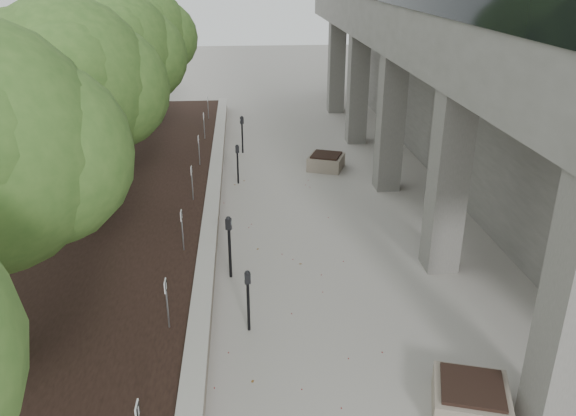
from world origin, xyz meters
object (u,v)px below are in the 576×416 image
parking_meter_4 (238,164)px  parking_meter_5 (242,135)px  crabapple_tree_4 (116,78)px  parking_meter_3 (230,247)px  crabapple_tree_3 (73,118)px  planter_front (471,399)px  parking_meter_2 (248,301)px  planter_back (326,161)px  crabapple_tree_5 (141,54)px

parking_meter_4 → parking_meter_5: parking_meter_5 is taller
crabapple_tree_4 → parking_meter_3: 8.27m
parking_meter_5 → crabapple_tree_3: bearing=-140.6°
planter_front → crabapple_tree_4: bearing=121.9°
parking_meter_3 → planter_front: size_ratio=1.32×
parking_meter_3 → planter_front: 5.80m
crabapple_tree_4 → parking_meter_3: size_ratio=3.73×
parking_meter_2 → planter_back: parking_meter_2 is taller
crabapple_tree_3 → planter_back: bearing=36.7°
crabapple_tree_5 → parking_meter_2: size_ratio=4.28×
parking_meter_3 → planter_back: parking_meter_3 is taller
crabapple_tree_3 → parking_meter_3: size_ratio=3.73×
parking_meter_5 → planter_back: 3.44m
parking_meter_3 → parking_meter_4: size_ratio=1.15×
parking_meter_3 → parking_meter_5: (0.34, 9.01, -0.04)m
crabapple_tree_3 → planter_back: crabapple_tree_3 is taller
parking_meter_4 → planter_back: size_ratio=1.17×
crabapple_tree_3 → parking_meter_2: 6.17m
crabapple_tree_5 → parking_meter_4: bearing=-59.6°
crabapple_tree_5 → parking_meter_2: 14.85m
parking_meter_2 → parking_meter_4: size_ratio=1.00×
planter_front → parking_meter_5: bearing=104.0°
crabapple_tree_4 → parking_meter_5: size_ratio=3.96×
crabapple_tree_4 → parking_meter_4: crabapple_tree_4 is taller
parking_meter_4 → planter_front: bearing=-82.3°
parking_meter_2 → planter_front: parking_meter_2 is taller
parking_meter_4 → planter_back: parking_meter_4 is taller
crabapple_tree_3 → parking_meter_2: size_ratio=4.28×
crabapple_tree_4 → crabapple_tree_5: (0.00, 5.00, 0.00)m
parking_meter_3 → parking_meter_2: bearing=-64.4°
parking_meter_3 → crabapple_tree_3: bearing=164.5°
crabapple_tree_5 → planter_front: 18.27m
crabapple_tree_5 → planter_back: size_ratio=5.00×
parking_meter_3 → parking_meter_5: parking_meter_3 is taller
crabapple_tree_4 → crabapple_tree_3: bearing=-90.0°
crabapple_tree_3 → planter_front: bearing=-42.4°
crabapple_tree_5 → planter_front: size_ratio=4.92×
crabapple_tree_5 → parking_meter_4: crabapple_tree_5 is taller
crabapple_tree_3 → crabapple_tree_4: size_ratio=1.00×
crabapple_tree_4 → parking_meter_5: (3.84, 1.91, -2.43)m
parking_meter_2 → crabapple_tree_4: bearing=105.6°
crabapple_tree_5 → parking_meter_2: crabapple_tree_5 is taller
planter_front → planter_back: 11.49m
parking_meter_3 → parking_meter_4: parking_meter_3 is taller
parking_meter_2 → planter_back: 9.46m
crabapple_tree_4 → crabapple_tree_5: same height
parking_meter_2 → parking_meter_3: parking_meter_3 is taller
parking_meter_4 → crabapple_tree_4: bearing=150.1°
crabapple_tree_5 → parking_meter_3: crabapple_tree_5 is taller
parking_meter_4 → parking_meter_5: bearing=75.9°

